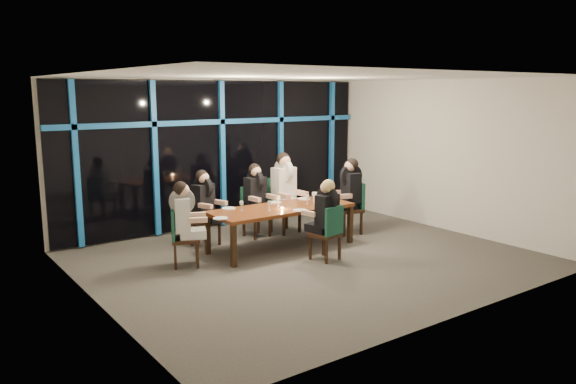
% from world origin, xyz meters
% --- Properties ---
extents(room, '(7.04, 7.00, 3.02)m').
position_xyz_m(room, '(0.00, 0.00, 2.02)').
color(room, '#504D47').
rests_on(room, ground).
extents(window_wall, '(6.86, 0.43, 2.94)m').
position_xyz_m(window_wall, '(0.01, 2.93, 1.55)').
color(window_wall, black).
rests_on(window_wall, ground).
extents(dining_table, '(2.60, 1.00, 0.75)m').
position_xyz_m(dining_table, '(0.00, 0.80, 0.68)').
color(dining_table, brown).
rests_on(dining_table, ground).
extents(chair_far_left, '(0.56, 0.56, 0.94)m').
position_xyz_m(chair_far_left, '(-1.04, 1.83, 0.53)').
color(chair_far_left, black).
rests_on(chair_far_left, ground).
extents(chair_far_mid, '(0.48, 0.48, 0.96)m').
position_xyz_m(chair_far_mid, '(0.08, 1.84, 0.54)').
color(chair_far_mid, black).
rests_on(chair_far_mid, ground).
extents(chair_far_right, '(0.53, 0.53, 1.08)m').
position_xyz_m(chair_far_right, '(0.72, 1.80, 0.60)').
color(chair_far_right, black).
rests_on(chair_far_right, ground).
extents(chair_end_left, '(0.57, 0.57, 0.94)m').
position_xyz_m(chair_end_left, '(-1.91, 0.89, 0.52)').
color(chair_end_left, black).
rests_on(chair_end_left, ground).
extents(chair_end_right, '(0.57, 0.57, 1.01)m').
position_xyz_m(chair_end_right, '(1.77, 0.88, 0.57)').
color(chair_end_right, black).
rests_on(chair_end_right, ground).
extents(chair_near_mid, '(0.50, 0.50, 0.93)m').
position_xyz_m(chair_near_mid, '(0.21, -0.26, 0.52)').
color(chair_near_mid, black).
rests_on(chair_near_mid, ground).
extents(diner_far_left, '(0.57, 0.64, 0.92)m').
position_xyz_m(diner_far_left, '(-1.01, 1.75, 0.90)').
color(diner_far_left, black).
rests_on(diner_far_left, ground).
extents(diner_far_mid, '(0.50, 0.62, 0.94)m').
position_xyz_m(diner_far_mid, '(0.09, 1.75, 0.92)').
color(diner_far_mid, black).
rests_on(diner_far_mid, ground).
extents(diner_far_right, '(0.56, 0.69, 1.05)m').
position_xyz_m(diner_far_right, '(0.73, 1.71, 1.03)').
color(diner_far_right, silver).
rests_on(diner_far_right, ground).
extents(diner_end_left, '(0.64, 0.59, 0.92)m').
position_xyz_m(diner_end_left, '(-1.83, 0.85, 0.90)').
color(diner_end_left, black).
rests_on(diner_end_left, ground).
extents(diner_end_right, '(0.68, 0.57, 0.99)m').
position_xyz_m(diner_end_right, '(1.69, 0.90, 0.97)').
color(diner_end_right, black).
rests_on(diner_end_right, ground).
extents(diner_near_mid, '(0.50, 0.61, 0.90)m').
position_xyz_m(diner_near_mid, '(0.19, -0.19, 0.88)').
color(diner_near_mid, black).
rests_on(diner_near_mid, ground).
extents(plate_far_left, '(0.24, 0.24, 0.01)m').
position_xyz_m(plate_far_left, '(-0.83, 1.22, 0.76)').
color(plate_far_left, white).
rests_on(plate_far_left, dining_table).
extents(plate_far_mid, '(0.24, 0.24, 0.01)m').
position_xyz_m(plate_far_mid, '(0.14, 1.19, 0.76)').
color(plate_far_mid, white).
rests_on(plate_far_mid, dining_table).
extents(plate_far_right, '(0.24, 0.24, 0.01)m').
position_xyz_m(plate_far_right, '(0.77, 1.14, 0.76)').
color(plate_far_right, white).
rests_on(plate_far_right, dining_table).
extents(plate_end_left, '(0.24, 0.24, 0.01)m').
position_xyz_m(plate_end_left, '(-1.28, 0.63, 0.76)').
color(plate_end_left, white).
rests_on(plate_end_left, dining_table).
extents(plate_end_right, '(0.24, 0.24, 0.01)m').
position_xyz_m(plate_end_right, '(1.14, 1.04, 0.76)').
color(plate_end_right, white).
rests_on(plate_end_right, dining_table).
extents(plate_near_mid, '(0.24, 0.24, 0.01)m').
position_xyz_m(plate_near_mid, '(0.09, 0.37, 0.76)').
color(plate_near_mid, white).
rests_on(plate_near_mid, dining_table).
extents(wine_bottle, '(0.08, 0.08, 0.33)m').
position_xyz_m(wine_bottle, '(1.03, 0.77, 0.88)').
color(wine_bottle, black).
rests_on(wine_bottle, dining_table).
extents(water_pitcher, '(0.13, 0.12, 0.21)m').
position_xyz_m(water_pitcher, '(0.69, 0.66, 0.86)').
color(water_pitcher, silver).
rests_on(water_pitcher, dining_table).
extents(tea_light, '(0.05, 0.05, 0.03)m').
position_xyz_m(tea_light, '(-0.08, 0.66, 0.76)').
color(tea_light, '#FF9C4C').
rests_on(tea_light, dining_table).
extents(wine_glass_a, '(0.06, 0.06, 0.16)m').
position_xyz_m(wine_glass_a, '(-0.32, 0.71, 0.87)').
color(wine_glass_a, silver).
rests_on(wine_glass_a, dining_table).
extents(wine_glass_b, '(0.07, 0.07, 0.19)m').
position_xyz_m(wine_glass_b, '(0.00, 0.90, 0.89)').
color(wine_glass_b, silver).
rests_on(wine_glass_b, dining_table).
extents(wine_glass_c, '(0.06, 0.06, 0.17)m').
position_xyz_m(wine_glass_c, '(0.54, 0.75, 0.87)').
color(wine_glass_c, silver).
rests_on(wine_glass_c, dining_table).
extents(wine_glass_d, '(0.06, 0.06, 0.16)m').
position_xyz_m(wine_glass_d, '(-0.71, 0.98, 0.87)').
color(wine_glass_d, silver).
rests_on(wine_glass_d, dining_table).
extents(wine_glass_e, '(0.06, 0.06, 0.16)m').
position_xyz_m(wine_glass_e, '(0.82, 0.92, 0.87)').
color(wine_glass_e, silver).
rests_on(wine_glass_e, dining_table).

